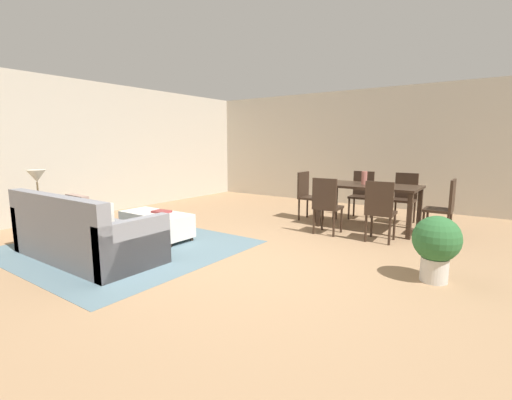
{
  "coord_description": "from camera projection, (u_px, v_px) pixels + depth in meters",
  "views": [
    {
      "loc": [
        2.55,
        -3.41,
        1.46
      ],
      "look_at": [
        -0.41,
        0.76,
        0.65
      ],
      "focal_mm": 25.07,
      "sensor_mm": 36.0,
      "label": 1
    }
  ],
  "objects": [
    {
      "name": "ground_plane",
      "position": [
        247.0,
        262.0,
        4.44
      ],
      "size": [
        10.8,
        10.8,
        0.0
      ],
      "primitive_type": "plane",
      "color": "#9E7A56"
    },
    {
      "name": "wall_back",
      "position": [
        376.0,
        148.0,
        8.25
      ],
      "size": [
        9.0,
        0.12,
        2.7
      ],
      "primitive_type": "cube",
      "color": "#BCB2A0",
      "rests_on": "ground_plane"
    },
    {
      "name": "wall_left",
      "position": [
        83.0,
        149.0,
        7.2
      ],
      "size": [
        0.12,
        11.0,
        2.7
      ],
      "primitive_type": "cube",
      "color": "#BCB2A0",
      "rests_on": "ground_plane"
    },
    {
      "name": "area_rug",
      "position": [
        126.0,
        246.0,
        5.11
      ],
      "size": [
        3.0,
        2.8,
        0.01
      ],
      "primitive_type": "cube",
      "color": "slate",
      "rests_on": "ground_plane"
    },
    {
      "name": "couch",
      "position": [
        84.0,
        236.0,
        4.57
      ],
      "size": [
        2.09,
        0.94,
        0.86
      ],
      "color": "gray",
      "rests_on": "ground_plane"
    },
    {
      "name": "ottoman_table",
      "position": [
        156.0,
        224.0,
        5.53
      ],
      "size": [
        1.18,
        0.52,
        0.41
      ],
      "color": "silver",
      "rests_on": "ground_plane"
    },
    {
      "name": "side_table",
      "position": [
        40.0,
        212.0,
        5.38
      ],
      "size": [
        0.4,
        0.4,
        0.55
      ],
      "color": "brown",
      "rests_on": "ground_plane"
    },
    {
      "name": "table_lamp",
      "position": [
        37.0,
        178.0,
        5.3
      ],
      "size": [
        0.26,
        0.26,
        0.53
      ],
      "color": "brown",
      "rests_on": "side_table"
    },
    {
      "name": "dining_table",
      "position": [
        369.0,
        190.0,
        6.14
      ],
      "size": [
        1.64,
        0.87,
        0.76
      ],
      "color": "#332319",
      "rests_on": "ground_plane"
    },
    {
      "name": "dining_chair_near_left",
      "position": [
        326.0,
        203.0,
        5.73
      ],
      "size": [
        0.41,
        0.41,
        0.92
      ],
      "color": "#332319",
      "rests_on": "ground_plane"
    },
    {
      "name": "dining_chair_near_right",
      "position": [
        380.0,
        208.0,
        5.27
      ],
      "size": [
        0.42,
        0.42,
        0.92
      ],
      "color": "#332319",
      "rests_on": "ground_plane"
    },
    {
      "name": "dining_chair_far_left",
      "position": [
        362.0,
        192.0,
        7.0
      ],
      "size": [
        0.43,
        0.43,
        0.92
      ],
      "color": "#332319",
      "rests_on": "ground_plane"
    },
    {
      "name": "dining_chair_far_right",
      "position": [
        405.0,
        195.0,
        6.59
      ],
      "size": [
        0.41,
        0.41,
        0.92
      ],
      "color": "#332319",
      "rests_on": "ground_plane"
    },
    {
      "name": "dining_chair_head_east",
      "position": [
        445.0,
        205.0,
        5.52
      ],
      "size": [
        0.4,
        0.4,
        0.92
      ],
      "color": "#332319",
      "rests_on": "ground_plane"
    },
    {
      "name": "dining_chair_head_west",
      "position": [
        307.0,
        193.0,
        6.87
      ],
      "size": [
        0.4,
        0.4,
        0.92
      ],
      "color": "#332319",
      "rests_on": "ground_plane"
    },
    {
      "name": "vase_centerpiece",
      "position": [
        364.0,
        178.0,
        6.18
      ],
      "size": [
        0.09,
        0.09,
        0.23
      ],
      "primitive_type": "cylinder",
      "color": "#B26659",
      "rests_on": "dining_table"
    },
    {
      "name": "book_on_ottoman",
      "position": [
        162.0,
        212.0,
        5.5
      ],
      "size": [
        0.27,
        0.22,
        0.03
      ],
      "primitive_type": "cube",
      "rotation": [
        0.0,
        0.0,
        0.07
      ],
      "color": "maroon",
      "rests_on": "ottoman_table"
    },
    {
      "name": "potted_plant",
      "position": [
        436.0,
        243.0,
        3.77
      ],
      "size": [
        0.49,
        0.49,
        0.71
      ],
      "color": "beige",
      "rests_on": "ground_plane"
    }
  ]
}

